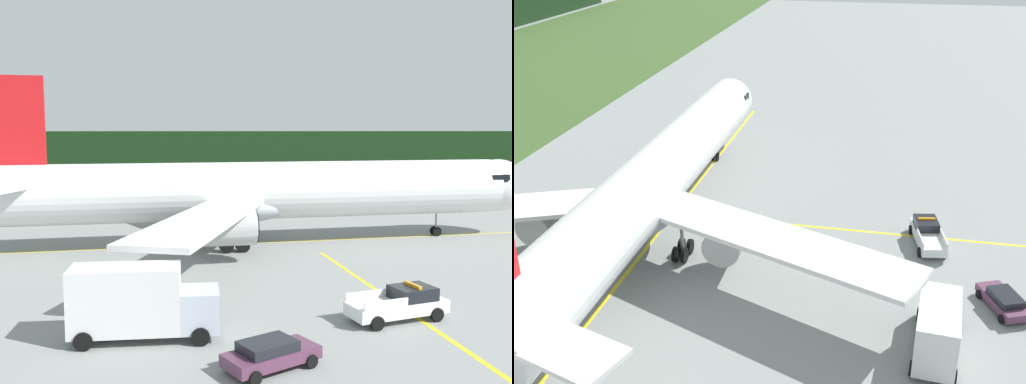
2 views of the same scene
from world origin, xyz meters
TOP-DOWN VIEW (x-y plane):
  - ground at (0.00, 0.00)m, footprint 320.00×320.00m
  - taxiway_centerline_main at (3.47, 7.55)m, footprint 73.03×0.91m
  - taxiway_centerline_spur at (7.15, -12.27)m, footprint 0.54×29.32m
  - airliner at (2.91, 7.55)m, footprint 55.30×43.67m
  - ops_pickup_truck at (6.05, -14.62)m, footprint 5.81×2.93m
  - catering_truck at (-7.86, -14.58)m, footprint 7.43×3.28m
  - staff_car at (-2.37, -19.34)m, footprint 4.61×3.27m

SIDE VIEW (x-z plane):
  - ground at x=0.00m, z-range 0.00..0.00m
  - taxiway_centerline_main at x=3.47m, z-range 0.00..0.01m
  - taxiway_centerline_spur at x=7.15m, z-range 0.00..0.01m
  - staff_car at x=-2.37m, z-range 0.05..1.35m
  - ops_pickup_truck at x=6.05m, z-range -0.07..1.87m
  - catering_truck at x=-7.86m, z-range 0.01..3.86m
  - airliner at x=2.91m, z-range -2.67..12.12m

